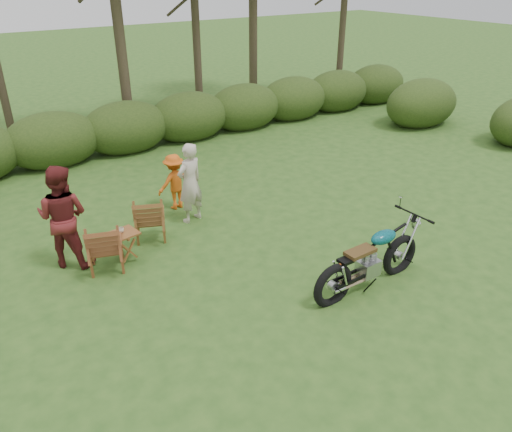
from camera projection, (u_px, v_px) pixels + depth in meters
ground at (343, 309)px, 7.73m from camera, size 80.00×80.00×0.00m
tree_line at (119, 4)px, 13.44m from camera, size 22.52×11.62×8.14m
motorcycle at (366, 286)px, 8.30m from camera, size 2.20×0.88×1.25m
lawn_chair_right at (152, 239)px, 9.71m from camera, size 0.83×0.83×0.92m
lawn_chair_left at (109, 269)px, 8.75m from camera, size 0.82×0.82×0.94m
side_table at (124, 247)px, 8.89m from camera, size 0.60×0.53×0.55m
cup at (121, 230)px, 8.77m from camera, size 0.13×0.13×0.09m
adult_a at (192, 220)px, 10.42m from camera, size 0.70×0.56×1.67m
adult_b at (72, 262)px, 8.94m from camera, size 1.14×1.12×1.85m
child at (177, 207)px, 10.96m from camera, size 0.84×0.54×1.22m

